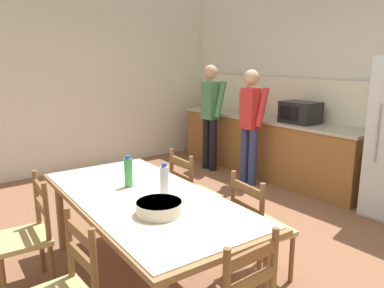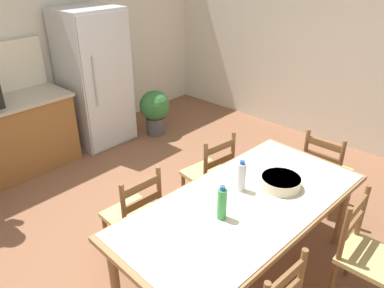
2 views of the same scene
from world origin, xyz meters
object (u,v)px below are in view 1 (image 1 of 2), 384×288
Objects in this scene: chair_side_far_left at (192,195)px; person_at_sink at (210,112)px; paper_bag at (248,103)px; serving_bowl at (159,207)px; dining_table at (144,204)px; chair_side_far_right at (259,229)px; bottle_near_centre at (129,172)px; person_at_counter at (250,121)px; chair_side_near_left at (26,236)px; bottle_off_centre at (164,181)px; microwave at (300,112)px.

person_at_sink reaches higher than chair_side_far_left.
paper_bag is 1.12× the size of serving_bowl.
chair_side_far_right reaches higher than dining_table.
paper_bag is 3.38m from bottle_near_centre.
paper_bag reaches higher than dining_table.
person_at_counter reaches higher than bottle_near_centre.
paper_bag reaches higher than chair_side_far_left.
person_at_sink is (-2.16, 2.52, 0.27)m from dining_table.
chair_side_near_left is (-0.51, -0.77, -0.24)m from dining_table.
bottle_off_centre reaches higher than chair_side_near_left.
microwave is at bearing 0.43° from paper_bag.
chair_side_near_left is (-0.25, -0.78, -0.44)m from bottle_near_centre.
bottle_near_centre is at bearing 77.02° from chair_side_near_left.
paper_bag is 0.40× the size of chair_side_far_right.
person_at_sink reaches higher than microwave.
bottle_near_centre is at bearing -142.91° from person_at_sink.
bottle_off_centre is 0.16× the size of person_at_sink.
bottle_off_centre reaches higher than serving_bowl.
bottle_near_centre is at bearing -79.91° from microwave.
person_at_counter reaches higher than serving_bowl.
chair_side_far_left is at bearing 4.89° from chair_side_far_right.
bottle_off_centre is 1.17m from chair_side_near_left.
person_at_counter is at bearing 107.52° from chair_side_near_left.
serving_bowl is (1.16, -3.11, -0.26)m from microwave.
person_at_counter is (-0.82, 1.68, 0.49)m from chair_side_far_left.
person_at_sink is (-1.89, 2.50, 0.08)m from bottle_near_centre.
bottle_off_centre is (1.92, -2.89, -0.21)m from paper_bag.
serving_bowl is 0.95m from chair_side_far_right.
microwave is at bearing -52.14° from chair_side_far_right.
person_at_counter is at bearing -131.54° from microwave.
bottle_near_centre is (-0.26, 0.01, 0.20)m from dining_table.
person_at_counter is (-1.62, 2.59, 0.12)m from serving_bowl.
serving_bowl is at bearing -54.94° from paper_bag.
chair_side_far_right is 0.55× the size of person_at_counter.
chair_side_near_left is (-0.08, -1.58, 0.00)m from chair_side_far_left.
paper_bag is 0.40× the size of chair_side_far_left.
bottle_near_centre is 1.00× the size of bottle_off_centre.
bottle_near_centre is at bearing 52.04° from chair_side_far_right.
dining_table is 7.98× the size of bottle_off_centre.
person_at_counter is at bearing 122.05° from serving_bowl.
bottle_near_centre is 0.93m from chair_side_far_left.
serving_bowl is 0.35× the size of chair_side_far_right.
bottle_near_centre is 0.30× the size of chair_side_near_left.
paper_bag is 0.21× the size of person_at_sink.
person_at_counter is at bearing -42.66° from paper_bag.
bottle_off_centre is 0.30× the size of chair_side_near_left.
microwave is 3.14m from dining_table.
paper_bag is 3.54m from dining_table.
bottle_off_centre is 3.30m from person_at_sink.
serving_bowl is at bearing 134.79° from chair_side_far_left.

